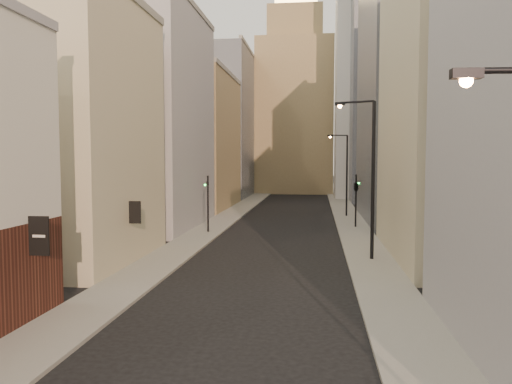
# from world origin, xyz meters

# --- Properties ---
(sidewalk_left) EXTENTS (3.00, 140.00, 0.15)m
(sidewalk_left) POSITION_xyz_m (-6.50, 55.00, 0.07)
(sidewalk_left) COLOR gray
(sidewalk_left) RESTS_ON ground
(sidewalk_right) EXTENTS (3.00, 140.00, 0.15)m
(sidewalk_right) POSITION_xyz_m (6.50, 55.00, 0.07)
(sidewalk_right) COLOR gray
(sidewalk_right) RESTS_ON ground
(left_bldg_beige) EXTENTS (8.00, 12.00, 16.00)m
(left_bldg_beige) POSITION_xyz_m (-12.00, 26.00, 8.00)
(left_bldg_beige) COLOR #BEB490
(left_bldg_beige) RESTS_ON ground
(left_bldg_grey) EXTENTS (8.00, 16.00, 20.00)m
(left_bldg_grey) POSITION_xyz_m (-12.00, 42.00, 10.00)
(left_bldg_grey) COLOR #9F9FA4
(left_bldg_grey) RESTS_ON ground
(left_bldg_tan) EXTENTS (8.00, 18.00, 17.00)m
(left_bldg_tan) POSITION_xyz_m (-12.00, 60.00, 8.50)
(left_bldg_tan) COLOR #8D7750
(left_bldg_tan) RESTS_ON ground
(left_bldg_wingrid) EXTENTS (8.00, 20.00, 24.00)m
(left_bldg_wingrid) POSITION_xyz_m (-12.00, 80.00, 12.00)
(left_bldg_wingrid) COLOR gray
(left_bldg_wingrid) RESTS_ON ground
(right_bldg_beige) EXTENTS (8.00, 16.00, 20.00)m
(right_bldg_beige) POSITION_xyz_m (12.00, 30.00, 10.00)
(right_bldg_beige) COLOR #BEB490
(right_bldg_beige) RESTS_ON ground
(right_bldg_wingrid) EXTENTS (8.00, 20.00, 26.00)m
(right_bldg_wingrid) POSITION_xyz_m (12.00, 50.00, 13.00)
(right_bldg_wingrid) COLOR gray
(right_bldg_wingrid) RESTS_ON ground
(highrise) EXTENTS (21.00, 23.00, 51.20)m
(highrise) POSITION_xyz_m (18.00, 78.00, 25.66)
(highrise) COLOR gray
(highrise) RESTS_ON ground
(clock_tower) EXTENTS (14.00, 14.00, 44.90)m
(clock_tower) POSITION_xyz_m (-1.00, 92.00, 17.63)
(clock_tower) COLOR #8D7750
(clock_tower) RESTS_ON ground
(white_tower) EXTENTS (8.00, 8.00, 41.50)m
(white_tower) POSITION_xyz_m (10.00, 78.00, 18.61)
(white_tower) COLOR silver
(white_tower) RESTS_ON ground
(streetlamp_mid) EXTENTS (2.51, 1.20, 10.12)m
(streetlamp_mid) POSITION_xyz_m (6.35, 28.48, 5.78)
(streetlamp_mid) COLOR black
(streetlamp_mid) RESTS_ON ground
(streetlamp_far) EXTENTS (2.26, 0.99, 9.03)m
(streetlamp_far) POSITION_xyz_m (6.16, 51.85, 5.15)
(streetlamp_far) COLOR black
(streetlamp_far) RESTS_ON ground
(traffic_light_left) EXTENTS (0.59, 0.53, 5.00)m
(traffic_light_left) POSITION_xyz_m (-6.21, 38.49, 3.53)
(traffic_light_left) COLOR black
(traffic_light_left) RESTS_ON ground
(traffic_light_right) EXTENTS (0.84, 0.84, 5.00)m
(traffic_light_right) POSITION_xyz_m (6.71, 43.17, 3.90)
(traffic_light_right) COLOR black
(traffic_light_right) RESTS_ON ground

